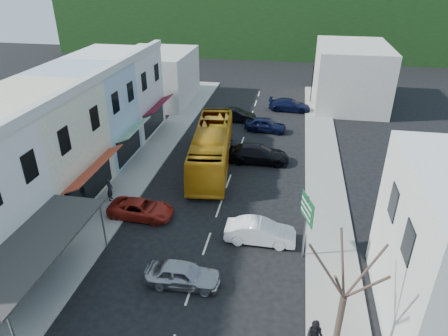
# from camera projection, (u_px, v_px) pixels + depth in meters

# --- Properties ---
(ground) EXTENTS (120.00, 120.00, 0.00)m
(ground) POSITION_uv_depth(u_px,v_px,m) (207.00, 243.00, 24.63)
(ground) COLOR black
(ground) RESTS_ON ground
(sidewalk_left) EXTENTS (3.00, 52.00, 0.15)m
(sidewalk_left) POSITION_uv_depth(u_px,v_px,m) (147.00, 162.00, 34.52)
(sidewalk_left) COLOR gray
(sidewalk_left) RESTS_ON ground
(sidewalk_right) EXTENTS (3.00, 52.00, 0.15)m
(sidewalk_right) POSITION_uv_depth(u_px,v_px,m) (324.00, 177.00, 32.16)
(sidewalk_right) COLOR gray
(sidewalk_right) RESTS_ON ground
(shopfront_row) EXTENTS (8.25, 30.00, 8.00)m
(shopfront_row) POSITION_uv_depth(u_px,v_px,m) (53.00, 138.00, 29.13)
(shopfront_row) COLOR silver
(shopfront_row) RESTS_ON ground
(distant_block_left) EXTENTS (8.00, 10.00, 6.00)m
(distant_block_left) POSITION_uv_depth(u_px,v_px,m) (158.00, 77.00, 48.75)
(distant_block_left) COLOR #B7B2A8
(distant_block_left) RESTS_ON ground
(distant_block_right) EXTENTS (8.00, 12.00, 7.00)m
(distant_block_right) POSITION_uv_depth(u_px,v_px,m) (350.00, 75.00, 47.52)
(distant_block_right) COLOR #B7B2A8
(distant_block_right) RESTS_ON ground
(hillside) EXTENTS (80.00, 26.00, 14.00)m
(hillside) POSITION_uv_depth(u_px,v_px,m) (270.00, 12.00, 78.68)
(hillside) COLOR black
(hillside) RESTS_ON ground
(bus) EXTENTS (3.80, 11.81, 3.10)m
(bus) POSITION_uv_depth(u_px,v_px,m) (212.00, 149.00, 33.38)
(bus) COLOR orange
(bus) RESTS_ON ground
(car_silver) EXTENTS (4.43, 1.87, 1.40)m
(car_silver) POSITION_uv_depth(u_px,v_px,m) (183.00, 274.00, 21.20)
(car_silver) COLOR #A3A3A7
(car_silver) RESTS_ON ground
(car_white) EXTENTS (4.41, 1.82, 1.40)m
(car_white) POSITION_uv_depth(u_px,v_px,m) (260.00, 232.00, 24.50)
(car_white) COLOR white
(car_white) RESTS_ON ground
(car_red) EXTENTS (4.65, 2.02, 1.40)m
(car_red) POSITION_uv_depth(u_px,v_px,m) (141.00, 208.00, 26.92)
(car_red) COLOR maroon
(car_red) RESTS_ON ground
(car_black_near) EXTENTS (4.56, 2.00, 1.40)m
(car_black_near) POSITION_uv_depth(u_px,v_px,m) (258.00, 155.00, 34.37)
(car_black_near) COLOR black
(car_black_near) RESTS_ON ground
(car_navy_mid) EXTENTS (4.58, 2.29, 1.40)m
(car_navy_mid) POSITION_uv_depth(u_px,v_px,m) (266.00, 125.00, 40.64)
(car_navy_mid) COLOR black
(car_navy_mid) RESTS_ON ground
(car_black_far) EXTENTS (4.52, 2.12, 1.40)m
(car_black_far) POSITION_uv_depth(u_px,v_px,m) (236.00, 115.00, 43.27)
(car_black_far) COLOR black
(car_black_far) RESTS_ON ground
(car_navy_far) EXTENTS (4.59, 2.06, 1.40)m
(car_navy_far) POSITION_uv_depth(u_px,v_px,m) (290.00, 105.00, 46.31)
(car_navy_far) COLOR black
(car_navy_far) RESTS_ON ground
(pedestrian_left) EXTENTS (0.45, 0.63, 1.70)m
(pedestrian_left) POSITION_uv_depth(u_px,v_px,m) (110.00, 190.00, 28.48)
(pedestrian_left) COLOR black
(pedestrian_left) RESTS_ON sidewalk_left
(direction_sign) EXTENTS (1.34, 1.99, 4.15)m
(direction_sign) POSITION_uv_depth(u_px,v_px,m) (305.00, 227.00, 22.60)
(direction_sign) COLOR #0F5427
(direction_sign) RESTS_ON ground
(street_tree) EXTENTS (3.32, 3.32, 7.38)m
(street_tree) POSITION_uv_depth(u_px,v_px,m) (344.00, 297.00, 15.72)
(street_tree) COLOR #3B2C25
(street_tree) RESTS_ON ground
(traffic_signal) EXTENTS (0.51, 0.97, 4.79)m
(traffic_signal) POSITION_uv_depth(u_px,v_px,m) (312.00, 84.00, 48.22)
(traffic_signal) COLOR black
(traffic_signal) RESTS_ON ground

